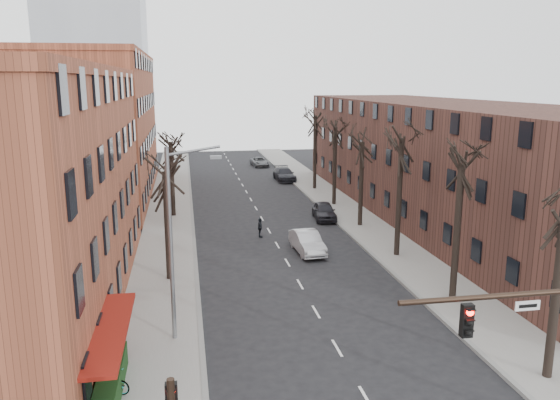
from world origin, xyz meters
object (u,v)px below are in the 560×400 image
silver_sedan (307,242)px  parked_car_mid (284,174)px  parked_car_near (324,211)px  bicycle (109,381)px

silver_sedan → parked_car_mid: size_ratio=0.86×
parked_car_near → parked_car_mid: 19.17m
parked_car_near → parked_car_mid: parked_car_mid is taller
bicycle → parked_car_mid: bearing=6.0°
silver_sedan → bicycle: (-11.37, -16.13, -0.14)m
silver_sedan → parked_car_mid: 28.32m
silver_sedan → parked_car_near: silver_sedan is taller
silver_sedan → bicycle: bearing=-128.7°
parked_car_near → parked_car_mid: (0.00, 19.17, 0.03)m
parked_car_near → silver_sedan: bearing=-106.2°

